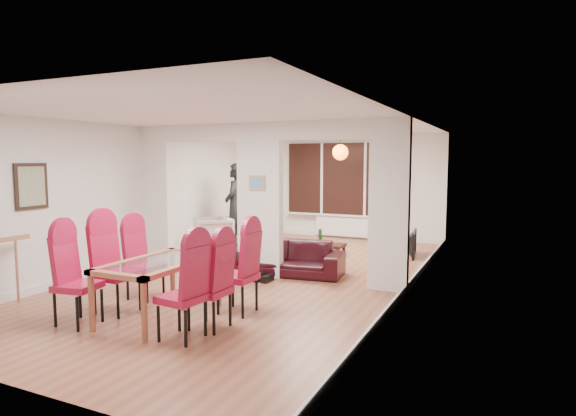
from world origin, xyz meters
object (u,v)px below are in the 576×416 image
Objects in this scene: dining_chair_rc at (237,270)px; dining_chair_la at (78,279)px; coffee_table at (321,249)px; armchair at (212,234)px; television at (410,244)px; bottle at (320,235)px; dining_table at (160,289)px; dining_chair_rb at (209,284)px; bowl at (326,242)px; person at (235,206)px; sofa at (286,257)px; dining_chair_lb at (117,268)px; dining_chair_lc at (145,262)px; dining_chair_ra at (182,290)px.

dining_chair_la is at bearing -139.66° from dining_chair_rc.
dining_chair_rc is 1.14× the size of coffee_table.
armchair is 0.89× the size of television.
television reaches higher than bottle.
dining_chair_la is (-0.73, -0.61, 0.20)m from dining_table.
bowl is at bearing 96.09° from dining_chair_rb.
dining_chair_rc reaches higher than bottle.
person is at bearing 109.82° from dining_table.
sofa is 1.04× the size of person.
dining_table is 0.69m from dining_chair_lb.
bottle is (1.91, 0.30, -0.58)m from person.
dining_chair_lc is at bearing 140.89° from television.
person is (-2.39, 3.92, 0.40)m from dining_chair_rc.
sofa is 9.53× the size of bowl.
dining_chair_lc is 1.65m from dining_chair_rb.
bowl is (0.03, 1.95, -0.04)m from sofa.
dining_chair_rc is 4.25m from bottle.
dining_chair_rb is (1.42, 0.01, -0.06)m from dining_chair_lb.
dining_chair_rc is 4.61m from person.
dining_chair_rc reaches higher than bowl.
person is at bearing 122.90° from dining_chair_rc.
dining_chair_lc is 0.56× the size of person.
dining_chair_la is at bearing -102.60° from bowl.
dining_chair_ra reaches higher than dining_chair_lc.
coffee_table is 4.68× the size of bowl.
dining_chair_lc is 5.16× the size of bowl.
dining_table is 0.99m from dining_chair_rc.
sofa is at bearing 72.83° from dining_chair_lb.
bottle is at bearing 95.75° from television.
dining_chair_rc is 4.16m from bowl.
bottle reaches higher than coffee_table.
coffee_table is at bearing -173.37° from bowl.
armchair is 2.38m from coffee_table.
dining_chair_la is 0.57× the size of sofa.
person is (-1.63, 4.51, 0.59)m from dining_table.
person is at bearing 93.40° from television.
dining_chair_lb reaches higher than dining_chair_rb.
dining_chair_la reaches higher than dining_chair_lc.
bowl is at bearing 100.02° from television.
dining_chair_la is 1.23× the size of television.
bowl is at bearing 99.96° from dining_chair_ra.
coffee_table is at bearing 81.95° from person.
dining_chair_rc is 1.22× the size of television.
dining_chair_lc is 3.63m from armchair.
armchair reaches higher than dining_table.
dining_chair_rc is 3.71× the size of bottle.
television is (1.66, 2.47, -0.03)m from sofa.
sofa is 6.60× the size of bottle.
person is 2.22m from bowl.
dining_table is 4.73m from coffee_table.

